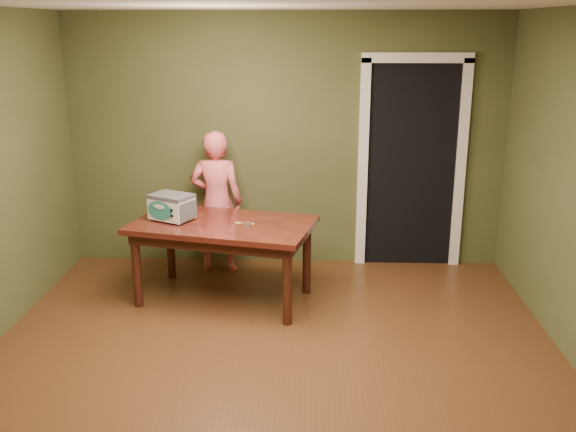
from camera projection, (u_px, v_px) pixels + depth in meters
The scene contains 8 objects.
floor at pixel (270, 383), 4.58m from camera, with size 5.00×5.00×0.00m, color #542B18.
room_shell at pixel (268, 147), 4.09m from camera, with size 4.52×5.02×2.61m.
doorway at pixel (407, 161), 6.89m from camera, with size 1.10×0.66×2.25m.
dining_table at pixel (223, 233), 5.81m from camera, with size 1.76×1.23×0.75m.
toy_oven at pixel (172, 206), 5.81m from camera, with size 0.45×0.40×0.24m.
baking_pan at pixel (246, 224), 5.69m from camera, with size 0.10×0.10×0.02m.
spatula at pixel (245, 223), 5.73m from camera, with size 0.18×0.03×0.01m, color #EDC967.
child at pixel (217, 202), 6.51m from camera, with size 0.53×0.35×1.47m, color #EA6066.
Camera 1 is at (0.29, -4.04, 2.45)m, focal length 40.00 mm.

